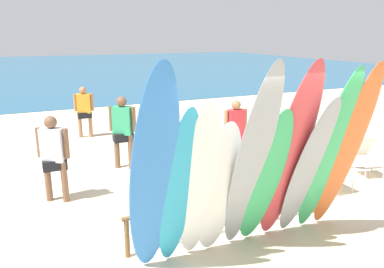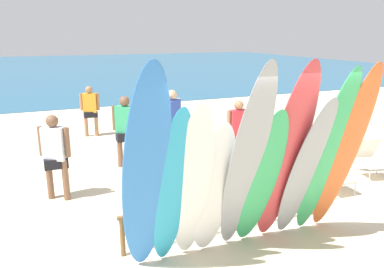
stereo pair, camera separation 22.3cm
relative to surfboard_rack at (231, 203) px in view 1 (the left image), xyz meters
The scene contains 21 objects.
ground 14.01m from the surfboard_rack, 90.00° to the left, with size 60.00×60.00×0.00m, color beige.
ocean_water 31.05m from the surfboard_rack, 90.00° to the left, with size 60.00×40.00×0.02m, color #235B7F.
surfboard_rack is the anchor object (origin of this frame).
surfboard_blue_0 1.81m from the surfboard_rack, 154.82° to the right, with size 0.56×0.08×2.83m, color #337AD1.
surfboard_teal_1 1.38m from the surfboard_rack, 151.73° to the right, with size 0.46×0.06×2.29m, color #289EC6.
surfboard_white_2 1.20m from the surfboard_rack, 144.27° to the right, with size 0.49×0.07×2.35m, color white.
surfboard_white_3 0.87m from the surfboard_rack, 134.15° to the right, with size 0.58×0.08×2.01m, color white.
surfboard_grey_4 1.14m from the surfboard_rack, 101.88° to the right, with size 0.48×0.06×2.86m, color #999EA3.
surfboard_green_5 0.84m from the surfboard_rack, 75.72° to the right, with size 0.57×0.07×2.20m, color #38B266.
surfboard_red_6 1.19m from the surfboard_rack, 52.17° to the right, with size 0.58×0.08×2.79m, color #D13D42.
surfboard_grey_7 1.23m from the surfboard_rack, 38.02° to the right, with size 0.55×0.08×2.32m, color #999EA3.
surfboard_green_8 1.56m from the surfboard_rack, 32.35° to the right, with size 0.47×0.08×2.71m, color #38B266.
surfboard_orange_9 1.80m from the surfboard_rack, 27.62° to the right, with size 0.48×0.08×2.76m, color orange.
beachgoer_midbeach 3.02m from the surfboard_rack, 58.12° to the left, with size 0.58×0.25×1.53m.
beachgoer_near_rack 3.58m from the surfboard_rack, 102.15° to the left, with size 0.52×0.41×1.64m.
beachgoer_by_water 6.64m from the surfboard_rack, 99.59° to the left, with size 0.55×0.28×1.49m.
beachgoer_strolling 3.25m from the surfboard_rack, 135.33° to the left, with size 0.52×0.38×1.58m.
beachgoer_photographing 3.54m from the surfboard_rack, 84.12° to the left, with size 0.53×0.44×1.71m.
beach_chair_red 3.74m from the surfboard_rack, 37.16° to the left, with size 0.70×0.79×0.83m.
beach_chair_blue 4.05m from the surfboard_rack, 14.27° to the left, with size 0.66×0.82×0.81m.
beach_chair_striped 2.72m from the surfboard_rack, 14.15° to the left, with size 0.52×0.73×0.81m.
Camera 1 is at (-2.68, -4.48, 2.95)m, focal length 35.15 mm.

